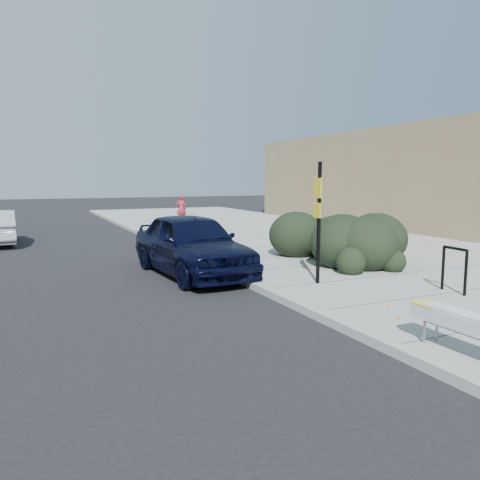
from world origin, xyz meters
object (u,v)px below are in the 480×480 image
Objects in this scene: bench at (475,325)px; bike_rack at (454,265)px; sign_post at (318,216)px; sedan_navy at (192,244)px; pedestrian at (181,209)px.

bike_rack is at bearing 43.37° from bench.
sign_post reaches higher than bike_rack.
bike_rack is 6.54m from sedan_navy.
pedestrian is (1.91, 16.43, -0.80)m from sign_post.
bench is 7.89m from sedan_navy.
bike_rack is at bearing -53.03° from sedan_navy.
pedestrian is (4.03, 13.51, 0.10)m from sedan_navy.
sedan_navy is 14.10m from pedestrian.
bike_rack is (2.90, 2.83, 0.14)m from bench.
bench is 5.02m from sign_post.
pedestrian is (-0.27, 18.43, 0.20)m from bike_rack.
sedan_navy is at bearing 99.26° from bench.
sedan_navy is (-2.11, 2.92, -0.91)m from sign_post.
bench is 4.06m from bike_rack.
sign_post is (0.72, 4.84, 1.14)m from bench.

